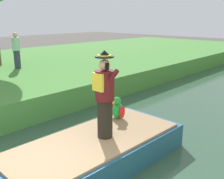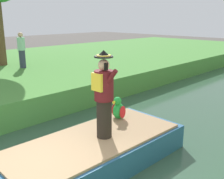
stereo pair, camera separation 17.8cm
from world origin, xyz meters
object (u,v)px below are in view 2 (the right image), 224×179
(person_pirate, at_px, (104,95))
(parrot_plush, at_px, (118,109))
(boat, at_px, (94,151))
(person_bystander, at_px, (22,50))

(person_pirate, relative_size, parrot_plush, 3.25)
(boat, bearing_deg, person_pirate, 65.69)
(person_pirate, height_order, parrot_plush, person_pirate)
(parrot_plush, height_order, person_bystander, person_bystander)
(person_bystander, bearing_deg, parrot_plush, -9.21)
(boat, xyz_separation_m, person_pirate, (0.10, 0.22, 1.23))
(boat, distance_m, person_pirate, 1.26)
(person_bystander, bearing_deg, boat, -17.40)
(boat, relative_size, person_bystander, 2.65)
(person_pirate, xyz_separation_m, parrot_plush, (-0.52, 0.99, -0.68))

